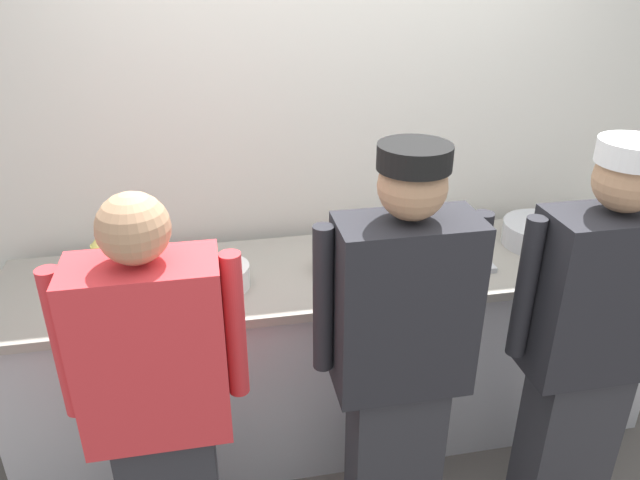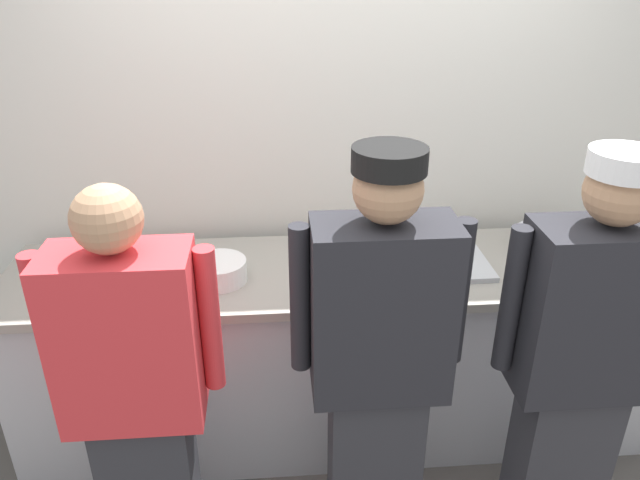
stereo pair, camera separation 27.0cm
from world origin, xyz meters
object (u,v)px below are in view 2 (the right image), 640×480
at_px(chef_near_left, 137,396).
at_px(squeeze_bottle_primary, 559,262).
at_px(squeeze_bottle_spare, 105,250).
at_px(chef_center, 379,364).
at_px(mixing_bowl_steel, 553,245).
at_px(chef_far_right, 579,364).
at_px(plate_stack_rear, 336,262).
at_px(plate_stack_front, 219,271).
at_px(ramekin_red_sauce, 375,244).
at_px(deli_cup, 98,282).
at_px(ramekin_orange_sauce, 602,244).
at_px(chefs_knife, 170,268).
at_px(sheet_tray, 440,263).

distance_m(chef_near_left, squeeze_bottle_primary, 1.78).
bearing_deg(squeeze_bottle_spare, squeeze_bottle_primary, -7.41).
xyz_separation_m(chef_center, mixing_bowl_steel, (0.94, 0.73, 0.07)).
bearing_deg(chef_center, squeeze_bottle_spare, 145.74).
bearing_deg(mixing_bowl_steel, chef_center, -142.07).
relative_size(chef_far_right, plate_stack_rear, 8.25).
relative_size(plate_stack_rear, squeeze_bottle_spare, 0.95).
bearing_deg(chef_near_left, chef_center, 2.77).
bearing_deg(plate_stack_front, ramekin_red_sauce, 18.42).
xyz_separation_m(squeeze_bottle_spare, deli_cup, (0.00, -0.18, -0.06)).
bearing_deg(ramekin_orange_sauce, chefs_knife, -178.88).
bearing_deg(squeeze_bottle_primary, chef_near_left, -162.48).
relative_size(mixing_bowl_steel, squeeze_bottle_spare, 1.70).
height_order(plate_stack_rear, ramekin_red_sauce, plate_stack_rear).
xyz_separation_m(chef_far_right, mixing_bowl_steel, (0.23, 0.78, 0.07)).
height_order(chef_center, deli_cup, chef_center).
distance_m(chef_center, deli_cup, 1.24).
xyz_separation_m(chef_center, chef_far_right, (0.71, -0.05, -0.01)).
bearing_deg(plate_stack_rear, chefs_knife, 173.95).
relative_size(chef_far_right, squeeze_bottle_spare, 7.87).
distance_m(chef_near_left, chef_center, 0.84).
bearing_deg(chefs_knife, plate_stack_front, -27.91).
height_order(chef_far_right, mixing_bowl_steel, chef_far_right).
distance_m(sheet_tray, ramekin_red_sauce, 0.32).
bearing_deg(chef_center, chef_near_left, -177.23).
bearing_deg(chef_center, ramekin_red_sauce, 81.60).
height_order(chef_near_left, chef_center, chef_center).
xyz_separation_m(plate_stack_front, plate_stack_rear, (0.51, 0.04, 0.00)).
xyz_separation_m(chef_far_right, ramekin_red_sauce, (-0.58, 0.90, 0.05)).
distance_m(mixing_bowl_steel, squeeze_bottle_primary, 0.26).
bearing_deg(plate_stack_rear, chef_center, -82.82).
bearing_deg(chef_near_left, deli_cup, 113.31).
bearing_deg(squeeze_bottle_primary, chef_far_right, -105.27).
bearing_deg(mixing_bowl_steel, squeeze_bottle_primary, -109.36).
bearing_deg(deli_cup, plate_stack_rear, 5.28).
height_order(chef_near_left, sheet_tray, chef_near_left).
distance_m(mixing_bowl_steel, ramekin_orange_sauce, 0.27).
distance_m(plate_stack_front, sheet_tray, 0.99).
distance_m(chef_near_left, chef_far_right, 1.55).
bearing_deg(chef_near_left, chefs_knife, 89.26).
relative_size(chef_near_left, squeeze_bottle_spare, 7.57).
relative_size(ramekin_red_sauce, deli_cup, 0.98).
bearing_deg(deli_cup, mixing_bowl_steel, 4.74).
bearing_deg(plate_stack_rear, squeeze_bottle_spare, 174.95).
height_order(sheet_tray, chefs_knife, sheet_tray).
bearing_deg(sheet_tray, mixing_bowl_steel, 6.14).
xyz_separation_m(plate_stack_rear, ramekin_orange_sauce, (1.29, 0.12, -0.02)).
bearing_deg(squeeze_bottle_primary, plate_stack_front, 175.19).
relative_size(chef_center, squeeze_bottle_primary, 8.44).
relative_size(sheet_tray, chefs_knife, 1.56).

